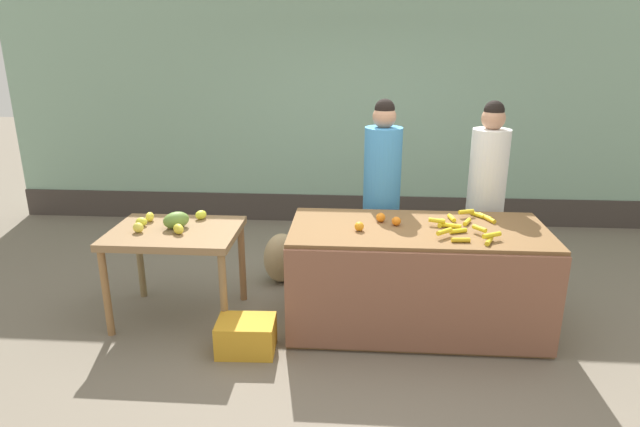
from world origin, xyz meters
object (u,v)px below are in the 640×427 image
at_px(produce_crate, 246,336).
at_px(produce_sack, 281,258).
at_px(vendor_woman_blue_shirt, 381,197).
at_px(vendor_woman_white_shirt, 486,198).

xyz_separation_m(produce_crate, produce_sack, (0.10, 1.27, 0.12)).
distance_m(vendor_woman_blue_shirt, vendor_woman_white_shirt, 0.96).
height_order(vendor_woman_blue_shirt, produce_crate, vendor_woman_blue_shirt).
bearing_deg(vendor_woman_blue_shirt, produce_sack, 176.68).
bearing_deg(vendor_woman_white_shirt, produce_sack, 179.94).
bearing_deg(produce_crate, vendor_woman_blue_shirt, 49.07).
distance_m(vendor_woman_blue_shirt, produce_sack, 1.16).
relative_size(vendor_woman_white_shirt, produce_sack, 3.58).
bearing_deg(produce_sack, vendor_woman_white_shirt, -0.06).
xyz_separation_m(vendor_woman_white_shirt, produce_crate, (-2.01, -1.27, -0.77)).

